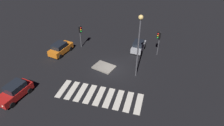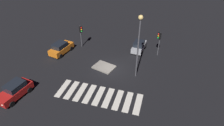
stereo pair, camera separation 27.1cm
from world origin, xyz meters
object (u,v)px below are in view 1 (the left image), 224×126
traffic_island (104,67)px  traffic_light_west (80,32)px  car_silver (139,46)px  car_red (15,91)px  traffic_light_north (159,38)px  car_orange (60,48)px  street_lamp (139,37)px

traffic_island → traffic_light_west: (-5.21, 4.43, 2.71)m
car_silver → car_red: size_ratio=0.90×
traffic_light_north → traffic_island: bearing=-5.4°
traffic_island → car_orange: 7.85m
car_orange → car_silver: car_orange is taller
traffic_light_west → traffic_light_north: size_ratio=0.97×
car_silver → street_lamp: size_ratio=0.46×
car_orange → car_red: 10.04m
traffic_light_north → street_lamp: (-2.16, -5.91, 2.73)m
traffic_light_north → car_silver: bearing=-55.9°
traffic_island → traffic_light_north: size_ratio=0.87×
traffic_light_west → car_silver: bearing=44.5°
car_orange → street_lamp: 13.26m
car_red → street_lamp: size_ratio=0.51×
car_silver → traffic_island: bearing=153.0°
car_silver → traffic_light_west: bearing=105.4°
car_red → car_silver: bearing=150.6°
car_red → traffic_light_north: 20.06m
car_orange → traffic_light_north: bearing=-65.1°
car_red → traffic_light_west: size_ratio=1.16×
car_orange → car_silver: (11.42, 4.12, -0.08)m
traffic_light_west → traffic_light_north: traffic_light_north is taller
traffic_island → street_lamp: bearing=-6.9°
car_orange → car_red: size_ratio=1.01×
traffic_island → traffic_light_north: 9.04m
car_orange → traffic_light_north: (14.31, 3.50, 2.00)m
traffic_island → traffic_light_north: bearing=38.5°
car_red → traffic_light_west: (2.73, 12.62, 1.93)m
traffic_island → car_red: car_red is taller
traffic_island → car_orange: (-7.59, 1.85, 0.79)m
traffic_island → car_red: (-7.94, -8.18, 0.78)m
car_silver → traffic_light_west: 9.39m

